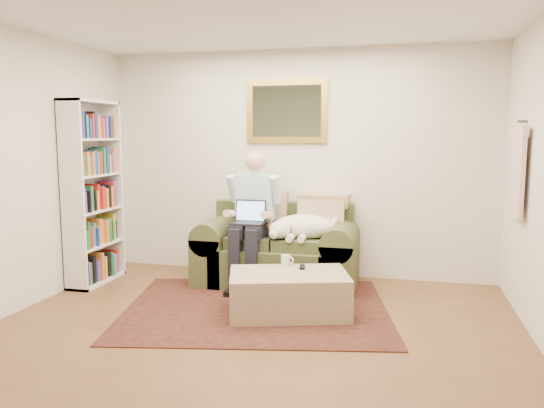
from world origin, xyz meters
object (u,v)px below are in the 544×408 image
at_px(seated_man, 251,219).
at_px(ottoman, 289,293).
at_px(bookshelf, 93,193).
at_px(laptop, 249,217).
at_px(sofa, 278,257).
at_px(sleeping_dog, 304,227).
at_px(coffee_mug, 286,260).

relative_size(seated_man, ottoman, 1.37).
bearing_deg(seated_man, bookshelf, -171.10).
distance_m(laptop, ottoman, 1.11).
distance_m(sofa, sleeping_dog, 0.49).
bearing_deg(sleeping_dog, coffee_mug, -96.41).
bearing_deg(coffee_mug, laptop, 136.35).
distance_m(sleeping_dog, bookshelf, 2.34).
bearing_deg(laptop, ottoman, -51.69).
height_order(ottoman, bookshelf, bookshelf).
distance_m(seated_man, laptop, 0.08).
height_order(sofa, sleeping_dog, sofa).
bearing_deg(laptop, bookshelf, -173.29).
distance_m(laptop, coffee_mug, 0.77).
relative_size(sleeping_dog, coffee_mug, 7.13).
relative_size(sleeping_dog, ottoman, 0.67).
distance_m(laptop, bookshelf, 1.75).
relative_size(sofa, bookshelf, 0.87).
bearing_deg(ottoman, bookshelf, 166.75).
distance_m(sofa, laptop, 0.58).
relative_size(laptop, sleeping_dog, 0.47).
relative_size(laptop, coffee_mug, 3.36).
bearing_deg(bookshelf, sleeping_dog, 8.46).
bearing_deg(laptop, sleeping_dog, 13.64).
bearing_deg(laptop, sofa, 41.02).
bearing_deg(ottoman, sleeping_dog, 91.30).
distance_m(seated_man, sleeping_dog, 0.58).
bearing_deg(sleeping_dog, seated_man, -172.87).
bearing_deg(bookshelf, laptop, 6.71).
bearing_deg(bookshelf, coffee_mug, -7.06).
bearing_deg(laptop, seated_man, 90.00).
xyz_separation_m(laptop, ottoman, (0.59, -0.75, -0.57)).
distance_m(ottoman, coffee_mug, 0.37).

